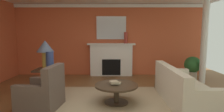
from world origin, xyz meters
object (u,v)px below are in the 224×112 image
Objects in this scene: sofa at (181,90)px; side_table at (46,80)px; potted_plant at (191,66)px; table_lamp at (44,49)px; vase_mantel_right at (125,38)px; armchair_near_window at (42,95)px; fireplace at (110,60)px; coffee_table at (116,89)px; vase_on_side_table at (49,61)px; mantel_mirror at (110,28)px.

side_table is (-3.39, 0.55, 0.10)m from sofa.
sofa reaches higher than potted_plant.
table_lamp reaches higher than potted_plant.
side_table is 1.66× the size of vase_mantel_right.
vase_mantel_right is (2.03, 3.06, 1.16)m from armchair_near_window.
fireplace is 2.16× the size of potted_plant.
side_table reaches higher than coffee_table.
fireplace is at bearing 52.56° from table_lamp.
armchair_near_window is 3.85m from vase_mantel_right.
armchair_near_window is 2.00× the size of vase_on_side_table.
mantel_mirror reaches higher than potted_plant.
mantel_mirror reaches higher than fireplace.
armchair_near_window is 1.14× the size of potted_plant.
sofa is at bearing 1.75° from coffee_table.
fireplace is 1.60× the size of mantel_mirror.
vase_on_side_table is (-1.55, -2.35, 0.35)m from fireplace.
potted_plant is at bearing 20.64° from vase_on_side_table.
coffee_table is at bearing -15.76° from vase_on_side_table.
armchair_near_window is at bearing -76.00° from table_lamp.
potted_plant is (2.83, -0.81, -1.34)m from mantel_mirror.
vase_mantel_right reaches higher than potted_plant.
coffee_table is at bearing -87.37° from fireplace.
coffee_table is at bearing -17.98° from table_lamp.
coffee_table is (0.13, -2.82, -0.26)m from fireplace.
vase_on_side_table is at bearing -132.50° from vase_mantel_right.
side_table is at bearing 141.34° from vase_on_side_table.
mantel_mirror is at bearing 54.01° from side_table.
side_table is (-0.22, 0.88, 0.09)m from armchair_near_window.
sofa is 2.53× the size of potted_plant.
mantel_mirror is (-0.00, 0.12, 1.25)m from fireplace.
vase_on_side_table reaches higher than coffee_table.
vase_mantel_right is (0.42, 2.77, 1.13)m from coffee_table.
table_lamp is (-0.00, 0.00, 0.82)m from side_table.
table_lamp reaches higher than coffee_table.
sofa is (1.69, -2.77, -0.29)m from fireplace.
side_table is (-1.83, 0.59, 0.06)m from coffee_table.
vase_on_side_table is at bearing 172.50° from sofa.
vase_mantel_right is (0.55, -0.17, -0.37)m from mantel_mirror.
armchair_near_window is at bearing -115.55° from fireplace.
potted_plant is at bearing 38.22° from coffee_table.
coffee_table is 2.12m from table_lamp.
table_lamp reaches higher than vase_on_side_table.
vase_on_side_table is at bearing -38.66° from table_lamp.
vase_on_side_table is (-2.10, -2.30, -0.53)m from vase_mantel_right.
vase_mantel_right is at bearing 56.34° from armchair_near_window.
potted_plant is at bearing -15.80° from vase_mantel_right.
vase_mantel_right is at bearing 112.69° from sofa.
table_lamp is at bearing -136.01° from vase_mantel_right.
mantel_mirror is 2.38× the size of vase_on_side_table.
vase_mantel_right is at bearing 43.99° from table_lamp.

